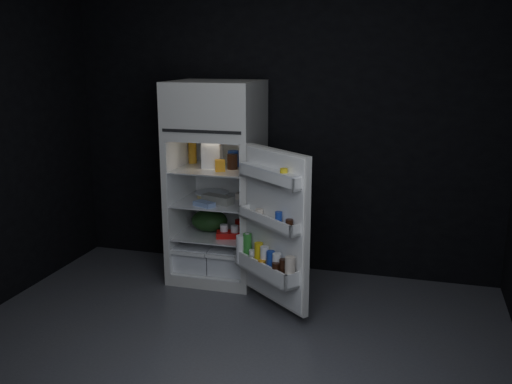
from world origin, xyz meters
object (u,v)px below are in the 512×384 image
(fridge_door, at_px, (273,231))
(yogurt_tray, at_px, (230,234))
(egg_carton, at_px, (217,199))
(milk_jug, at_px, (212,154))
(refrigerator, at_px, (217,174))

(fridge_door, relative_size, yogurt_tray, 4.96)
(egg_carton, bearing_deg, yogurt_tray, 14.50)
(yogurt_tray, bearing_deg, milk_jug, 137.46)
(refrigerator, xyz_separation_m, yogurt_tray, (0.16, -0.14, -0.50))
(refrigerator, distance_m, yogurt_tray, 0.55)
(milk_jug, bearing_deg, yogurt_tray, -34.19)
(refrigerator, distance_m, egg_carton, 0.24)
(yogurt_tray, bearing_deg, fridge_door, -59.92)
(milk_jug, bearing_deg, egg_carton, -57.41)
(refrigerator, xyz_separation_m, milk_jug, (-0.03, -0.04, 0.19))
(fridge_door, distance_m, milk_jug, 1.02)
(refrigerator, bearing_deg, milk_jug, -123.91)
(refrigerator, height_order, fridge_door, refrigerator)
(refrigerator, xyz_separation_m, fridge_door, (0.67, -0.62, -0.28))
(milk_jug, height_order, yogurt_tray, milk_jug)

